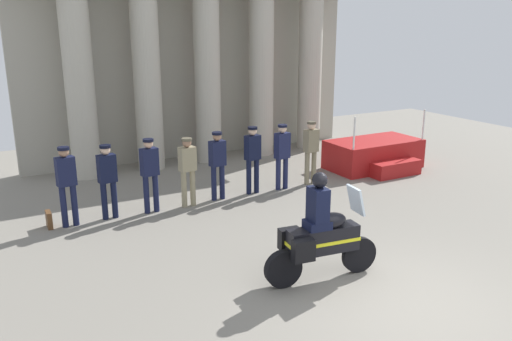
# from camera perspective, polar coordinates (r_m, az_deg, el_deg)

# --- Properties ---
(ground_plane) EXTENTS (28.00, 28.00, 0.00)m
(ground_plane) POSITION_cam_1_polar(r_m,az_deg,el_deg) (8.71, 15.90, -13.79)
(ground_plane) COLOR gray
(colonnade_backdrop) EXTENTS (10.85, 1.63, 6.56)m
(colonnade_backdrop) POSITION_cam_1_polar(r_m,az_deg,el_deg) (16.58, -6.07, 12.64)
(colonnade_backdrop) COLOR #A49F91
(colonnade_backdrop) RESTS_ON ground_plane
(reviewing_stand) EXTENTS (2.75, 1.94, 1.75)m
(reviewing_stand) POSITION_cam_1_polar(r_m,az_deg,el_deg) (15.97, 12.78, 1.64)
(reviewing_stand) COLOR #A51919
(reviewing_stand) RESTS_ON ground_plane
(officer_in_row_0) EXTENTS (0.41, 0.27, 1.74)m
(officer_in_row_0) POSITION_cam_1_polar(r_m,az_deg,el_deg) (11.68, -19.84, -0.98)
(officer_in_row_0) COLOR #141938
(officer_in_row_0) RESTS_ON ground_plane
(officer_in_row_1) EXTENTS (0.41, 0.27, 1.67)m
(officer_in_row_1) POSITION_cam_1_polar(r_m,az_deg,el_deg) (11.89, -15.80, -0.55)
(officer_in_row_1) COLOR black
(officer_in_row_1) RESTS_ON ground_plane
(officer_in_row_2) EXTENTS (0.41, 0.27, 1.72)m
(officer_in_row_2) POSITION_cam_1_polar(r_m,az_deg,el_deg) (12.05, -11.43, 0.10)
(officer_in_row_2) COLOR #141938
(officer_in_row_2) RESTS_ON ground_plane
(officer_in_row_3) EXTENTS (0.41, 0.27, 1.65)m
(officer_in_row_3) POSITION_cam_1_polar(r_m,az_deg,el_deg) (12.31, -7.42, 0.44)
(officer_in_row_3) COLOR gray
(officer_in_row_3) RESTS_ON ground_plane
(officer_in_row_4) EXTENTS (0.41, 0.27, 1.69)m
(officer_in_row_4) POSITION_cam_1_polar(r_m,az_deg,el_deg) (12.71, -4.19, 1.12)
(officer_in_row_4) COLOR #141938
(officer_in_row_4) RESTS_ON ground_plane
(officer_in_row_5) EXTENTS (0.41, 0.27, 1.72)m
(officer_in_row_5) POSITION_cam_1_polar(r_m,az_deg,el_deg) (13.15, -0.37, 1.74)
(officer_in_row_5) COLOR black
(officer_in_row_5) RESTS_ON ground_plane
(officer_in_row_6) EXTENTS (0.41, 0.27, 1.71)m
(officer_in_row_6) POSITION_cam_1_polar(r_m,az_deg,el_deg) (13.50, 2.85, 2.06)
(officer_in_row_6) COLOR #191E42
(officer_in_row_6) RESTS_ON ground_plane
(officer_in_row_7) EXTENTS (0.41, 0.27, 1.70)m
(officer_in_row_7) POSITION_cam_1_polar(r_m,az_deg,el_deg) (14.02, 5.98, 2.51)
(officer_in_row_7) COLOR #7A7056
(officer_in_row_7) RESTS_ON ground_plane
(motorcycle_with_rider) EXTENTS (2.09, 0.74, 1.90)m
(motorcycle_with_rider) POSITION_cam_1_polar(r_m,az_deg,el_deg) (8.84, 6.89, -7.07)
(motorcycle_with_rider) COLOR black
(motorcycle_with_rider) RESTS_ON ground_plane
(briefcase_on_ground) EXTENTS (0.10, 0.32, 0.36)m
(briefcase_on_ground) POSITION_cam_1_polar(r_m,az_deg,el_deg) (12.00, -21.50, -4.98)
(briefcase_on_ground) COLOR brown
(briefcase_on_ground) RESTS_ON ground_plane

